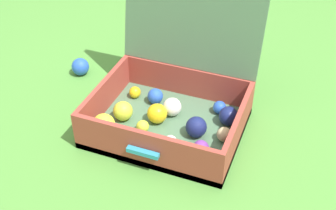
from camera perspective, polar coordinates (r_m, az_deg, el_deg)
ground_plane at (r=1.67m, az=0.02°, el=-1.73°), size 16.00×16.00×0.00m
open_suitcase at (r=1.59m, az=0.68°, el=1.40°), size 0.53×0.53×0.56m
stray_ball_on_grass at (r=1.94m, az=-11.29°, el=4.89°), size 0.07×0.07×0.07m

